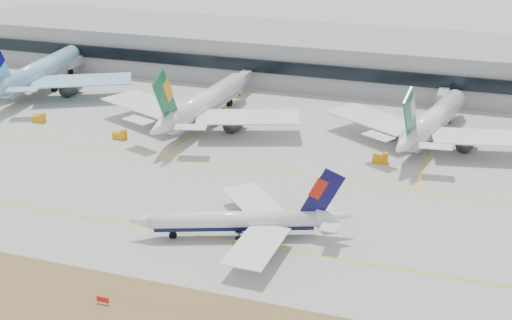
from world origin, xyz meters
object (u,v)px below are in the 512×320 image
at_px(taxiing_airliner, 242,221).
at_px(widebody_korean, 39,72).
at_px(widebody_cathay, 432,122).
at_px(widebody_eva, 203,105).
at_px(terminal, 346,58).

bearing_deg(taxiing_airliner, widebody_korean, -57.93).
xyz_separation_m(taxiing_airliner, widebody_cathay, (28.45, 65.40, 1.93)).
distance_m(widebody_korean, widebody_eva, 63.37).
bearing_deg(widebody_korean, widebody_cathay, -99.47).
height_order(taxiing_airliner, widebody_cathay, widebody_cathay).
bearing_deg(widebody_korean, taxiing_airliner, -133.55).
xyz_separation_m(widebody_korean, terminal, (89.37, 45.60, 1.22)).
height_order(widebody_eva, terminal, widebody_eva).
distance_m(taxiing_airliner, widebody_korean, 119.34).
bearing_deg(widebody_cathay, widebody_eva, 106.69).
relative_size(taxiing_airliner, widebody_korean, 0.62).
height_order(taxiing_airliner, widebody_eva, widebody_eva).
xyz_separation_m(widebody_korean, widebody_cathay, (123.49, -6.71, -0.89)).
distance_m(widebody_eva, terminal, 64.89).
height_order(widebody_korean, widebody_eva, widebody_korean).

